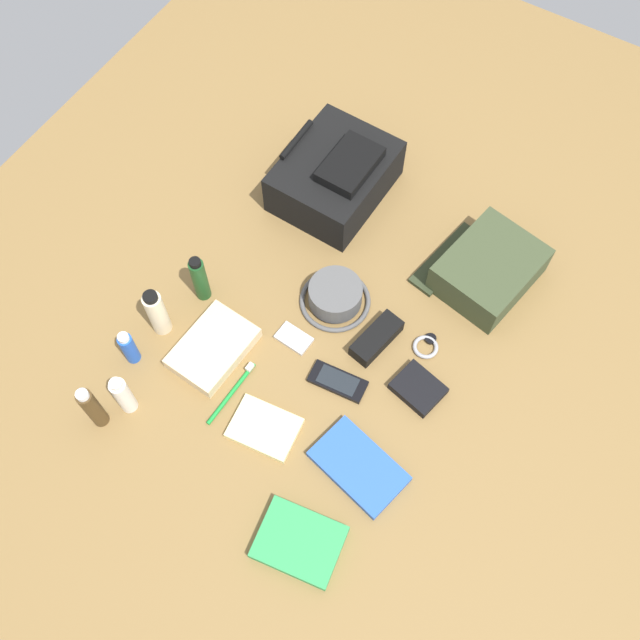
{
  "coord_description": "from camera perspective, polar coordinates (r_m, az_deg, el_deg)",
  "views": [
    {
      "loc": [
        -0.67,
        -0.41,
        1.59
      ],
      "look_at": [
        0.0,
        0.0,
        0.04
      ],
      "focal_mm": 40.87,
      "sensor_mm": 36.0,
      "label": 1
    }
  ],
  "objects": [
    {
      "name": "ground_plane",
      "position": [
        1.78,
        0.0,
        -0.76
      ],
      "size": [
        2.64,
        2.02,
        0.02
      ],
      "primitive_type": "cube",
      "color": "brown",
      "rests_on": "ground"
    },
    {
      "name": "toothbrush",
      "position": [
        1.71,
        -6.75,
        -5.44
      ],
      "size": [
        0.18,
        0.02,
        0.02
      ],
      "color": "#198C33",
      "rests_on": "ground_plane"
    },
    {
      "name": "cologne_bottle",
      "position": [
        1.68,
        -17.39,
        -6.56
      ],
      "size": [
        0.04,
        0.04,
        0.16
      ],
      "color": "#473319",
      "rests_on": "ground_plane"
    },
    {
      "name": "deodorant_spray",
      "position": [
        1.75,
        -14.74,
        -2.11
      ],
      "size": [
        0.03,
        0.03,
        0.11
      ],
      "color": "blue",
      "rests_on": "ground_plane"
    },
    {
      "name": "sunglasses_case",
      "position": [
        1.74,
        4.44,
        -1.44
      ],
      "size": [
        0.15,
        0.08,
        0.04
      ],
      "primitive_type": "cube",
      "rotation": [
        0.0,
        0.0,
        -0.19
      ],
      "color": "black",
      "rests_on": "ground_plane"
    },
    {
      "name": "toothpaste_tube",
      "position": [
        1.69,
        -15.16,
        -5.69
      ],
      "size": [
        0.04,
        0.04,
        0.14
      ],
      "color": "white",
      "rests_on": "ground_plane"
    },
    {
      "name": "shampoo_bottle",
      "position": [
        1.78,
        -9.4,
        3.2
      ],
      "size": [
        0.04,
        0.04,
        0.16
      ],
      "color": "#19471E",
      "rests_on": "ground_plane"
    },
    {
      "name": "bucket_hat",
      "position": [
        1.78,
        1.2,
        1.88
      ],
      "size": [
        0.18,
        0.18,
        0.07
      ],
      "color": "#535353",
      "rests_on": "ground_plane"
    },
    {
      "name": "paperback_novel",
      "position": [
        1.6,
        -1.63,
        -17.0
      ],
      "size": [
        0.16,
        0.19,
        0.03
      ],
      "color": "#2D934C",
      "rests_on": "ground_plane"
    },
    {
      "name": "notepad",
      "position": [
        1.67,
        -4.38,
        -8.43
      ],
      "size": [
        0.13,
        0.16,
        0.02
      ],
      "primitive_type": "cube",
      "rotation": [
        0.0,
        0.0,
        0.12
      ],
      "color": "beige",
      "rests_on": "ground_plane"
    },
    {
      "name": "backpack",
      "position": [
        1.94,
        1.22,
        11.22
      ],
      "size": [
        0.31,
        0.25,
        0.15
      ],
      "color": "black",
      "rests_on": "ground_plane"
    },
    {
      "name": "cell_phone",
      "position": [
        1.71,
        1.4,
        -4.83
      ],
      "size": [
        0.07,
        0.14,
        0.01
      ],
      "color": "black",
      "rests_on": "ground_plane"
    },
    {
      "name": "travel_guidebook",
      "position": [
        1.64,
        3.05,
        -11.39
      ],
      "size": [
        0.17,
        0.23,
        0.02
      ],
      "color": "blue",
      "rests_on": "ground_plane"
    },
    {
      "name": "folded_towel",
      "position": [
        1.75,
        -8.37,
        -2.18
      ],
      "size": [
        0.21,
        0.15,
        0.04
      ],
      "primitive_type": "cube",
      "rotation": [
        0.0,
        0.0,
        -0.07
      ],
      "color": "beige",
      "rests_on": "ground_plane"
    },
    {
      "name": "toiletry_pouch",
      "position": [
        1.85,
        12.97,
        3.91
      ],
      "size": [
        0.28,
        0.28,
        0.09
      ],
      "color": "#384228",
      "rests_on": "ground_plane"
    },
    {
      "name": "lotion_bottle",
      "position": [
        1.75,
        -12.65,
        0.58
      ],
      "size": [
        0.04,
        0.04,
        0.16
      ],
      "color": "beige",
      "rests_on": "ground_plane"
    },
    {
      "name": "wristwatch",
      "position": [
        1.76,
        8.32,
        -2.02
      ],
      "size": [
        0.07,
        0.06,
        0.01
      ],
      "color": "#99999E",
      "rests_on": "ground_plane"
    },
    {
      "name": "media_player",
      "position": [
        1.76,
        -2.05,
        -1.45
      ],
      "size": [
        0.06,
        0.09,
        0.01
      ],
      "color": "#B7B7BC",
      "rests_on": "ground_plane"
    },
    {
      "name": "wallet",
      "position": [
        1.71,
        7.7,
        -5.33
      ],
      "size": [
        0.11,
        0.13,
        0.02
      ],
      "primitive_type": "cube",
      "rotation": [
        0.0,
        0.0,
        -0.22
      ],
      "color": "black",
      "rests_on": "ground_plane"
    }
  ]
}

